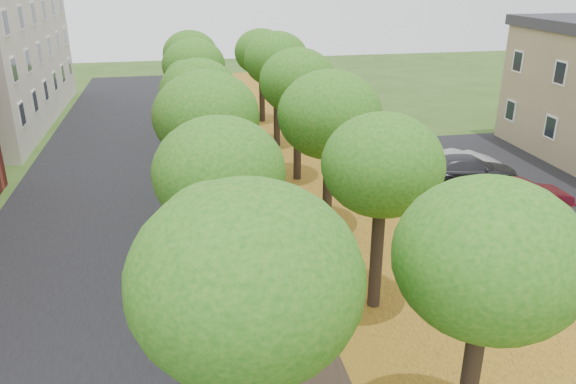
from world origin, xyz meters
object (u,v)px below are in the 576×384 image
car_red (525,196)px  car_grey (469,170)px  car_silver (554,217)px  car_white (458,163)px

car_red → car_grey: 3.73m
car_silver → car_grey: size_ratio=0.86×
car_red → car_white: bearing=10.7°
car_silver → car_grey: car_silver is taller
car_red → car_white: size_ratio=0.85×
car_silver → car_red: car_silver is taller
car_grey → car_silver: bearing=-167.8°
car_red → car_white: 4.93m
car_white → car_silver: bearing=171.2°
car_silver → car_red: size_ratio=1.01×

